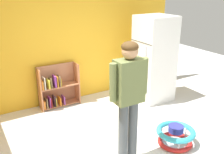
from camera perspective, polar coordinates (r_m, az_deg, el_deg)
back_wall at (r=5.37m, az=-10.57°, el=8.47°), size 5.20×0.06×2.70m
refrigerator at (r=5.51m, az=9.19°, el=3.91°), size 0.73×0.68×1.78m
bookshelf at (r=5.39m, az=-12.07°, el=-2.52°), size 0.80×0.28×0.85m
standing_person at (r=3.39m, az=3.70°, el=-3.49°), size 0.57×0.22×1.72m
baby_walker at (r=4.27m, az=13.68°, el=-12.21°), size 0.60×0.60×0.32m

